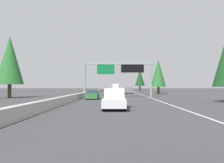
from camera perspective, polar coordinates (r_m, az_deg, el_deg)
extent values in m
plane|color=#38383A|center=(62.89, -4.09, -2.94)|extent=(320.00, 320.00, 0.00)
cube|color=#ADAAA3|center=(82.83, -3.05, -2.17)|extent=(180.00, 0.56, 0.90)
cube|color=silver|center=(72.87, 5.70, -2.67)|extent=(160.00, 0.16, 0.01)
cube|color=silver|center=(72.83, -3.18, -2.68)|extent=(160.00, 0.16, 0.01)
cylinder|color=gray|center=(45.17, -6.48, 0.16)|extent=(0.36, 0.36, 6.03)
cylinder|color=gray|center=(45.23, 9.18, 0.16)|extent=(0.36, 0.36, 6.03)
cube|color=gray|center=(44.97, 1.35, 4.33)|extent=(0.50, 12.32, 0.50)
cube|color=#0C602D|center=(44.77, -1.49, 2.94)|extent=(0.12, 3.20, 1.90)
cube|color=black|center=(44.83, 4.82, 3.06)|extent=(0.16, 4.20, 1.50)
cube|color=silver|center=(21.91, 0.54, -4.87)|extent=(5.60, 2.00, 0.70)
cube|color=silver|center=(22.88, 0.57, -2.70)|extent=(2.24, 1.84, 0.90)
cube|color=#2D3847|center=(22.88, 0.57, -2.48)|extent=(2.02, 1.92, 0.41)
cylinder|color=black|center=(23.79, -1.50, -5.07)|extent=(0.80, 0.28, 0.80)
cylinder|color=black|center=(23.78, 2.66, -5.08)|extent=(0.80, 0.28, 0.80)
cylinder|color=black|center=(20.11, -1.97, -5.81)|extent=(0.80, 0.28, 0.80)
cylinder|color=black|center=(20.09, 2.96, -5.81)|extent=(0.80, 0.28, 0.80)
cube|color=#2D6B38|center=(38.44, -4.61, -3.35)|extent=(4.40, 1.80, 0.76)
cube|color=#2D3847|center=(38.20, -4.64, -2.37)|extent=(2.46, 1.51, 0.56)
cylinder|color=black|center=(39.94, -5.54, -3.56)|extent=(0.64, 0.22, 0.64)
cylinder|color=black|center=(39.79, -3.28, -3.57)|extent=(0.64, 0.22, 0.64)
cylinder|color=black|center=(37.14, -6.04, -3.75)|extent=(0.64, 0.22, 0.64)
cylinder|color=black|center=(36.98, -3.61, -3.76)|extent=(0.64, 0.22, 0.64)
cube|color=slate|center=(66.95, 3.78, -1.99)|extent=(5.00, 1.95, 1.44)
cube|color=#2D3847|center=(64.65, 3.88, -1.80)|extent=(0.08, 1.48, 0.56)
cylinder|color=black|center=(68.63, 3.00, -2.49)|extent=(0.70, 0.24, 0.70)
cylinder|color=black|center=(68.70, 4.43, -2.49)|extent=(0.70, 0.24, 0.70)
cylinder|color=black|center=(65.23, 3.10, -2.56)|extent=(0.70, 0.24, 0.70)
cylinder|color=black|center=(65.31, 4.60, -2.56)|extent=(0.70, 0.24, 0.70)
cube|color=red|center=(88.81, -1.30, -2.05)|extent=(4.40, 1.80, 0.76)
cube|color=#2D3847|center=(88.58, -1.31, -1.62)|extent=(2.46, 1.51, 0.56)
cylinder|color=black|center=(90.25, -1.76, -2.16)|extent=(0.64, 0.22, 0.64)
cylinder|color=black|center=(90.19, -0.76, -2.17)|extent=(0.64, 0.22, 0.64)
cylinder|color=black|center=(87.44, -1.86, -2.20)|extent=(0.64, 0.22, 0.64)
cylinder|color=black|center=(87.37, -0.82, -2.20)|extent=(0.64, 0.22, 0.64)
cube|color=white|center=(100.28, 0.84, -1.27)|extent=(6.12, 2.40, 2.50)
cube|color=red|center=(104.53, 0.85, -1.42)|extent=(2.38, 2.30, 1.90)
cylinder|color=black|center=(104.38, 0.27, -1.94)|extent=(0.90, 0.28, 0.90)
cylinder|color=black|center=(104.37, 1.44, -1.94)|extent=(0.90, 0.28, 0.90)
cylinder|color=black|center=(98.60, 0.23, -2.00)|extent=(0.90, 0.28, 0.90)
cylinder|color=black|center=(98.59, 1.46, -2.00)|extent=(0.90, 0.28, 0.90)
cube|color=white|center=(131.21, 0.88, -1.24)|extent=(11.50, 2.50, 2.90)
cube|color=#2D3847|center=(131.21, 0.88, -1.08)|extent=(11.04, 2.55, 0.84)
cylinder|color=black|center=(135.25, 0.42, -1.72)|extent=(1.00, 0.30, 1.00)
cylinder|color=black|center=(135.25, 1.35, -1.72)|extent=(1.00, 0.30, 1.00)
cylinder|color=black|center=(127.20, 0.38, -1.76)|extent=(1.00, 0.30, 1.00)
cylinder|color=black|center=(127.20, 1.37, -1.76)|extent=(1.00, 0.30, 1.00)
cube|color=#AD931E|center=(46.55, 0.99, -2.95)|extent=(4.40, 1.80, 0.76)
cube|color=#2D3847|center=(46.31, 0.99, -2.14)|extent=(2.46, 1.51, 0.56)
cylinder|color=black|center=(47.97, 0.05, -3.14)|extent=(0.64, 0.22, 0.64)
cylinder|color=black|center=(47.97, 1.94, -3.14)|extent=(0.64, 0.22, 0.64)
cylinder|color=black|center=(45.15, -0.02, -3.27)|extent=(0.64, 0.22, 0.64)
cylinder|color=black|center=(45.15, 1.99, -3.27)|extent=(0.64, 0.22, 0.64)
cylinder|color=#4C3823|center=(62.00, 10.87, -2.10)|extent=(0.56, 0.56, 1.83)
cone|color=#236028|center=(62.06, 10.86, 1.73)|extent=(3.65, 3.65, 6.48)
cylinder|color=#4C3823|center=(82.64, 10.85, -1.65)|extent=(0.62, 0.62, 2.36)
cone|color=#194C1E|center=(82.76, 10.83, 2.07)|extent=(4.73, 4.73, 8.38)
cylinder|color=#4C3823|center=(107.85, 6.57, -1.58)|extent=(0.59, 0.59, 2.14)
cone|color=#143D19|center=(107.92, 6.57, 1.00)|extent=(4.28, 4.28, 7.58)
cylinder|color=#4C3823|center=(45.57, -22.95, -2.08)|extent=(0.62, 0.62, 2.37)
cone|color=#236028|center=(45.78, -22.90, 4.66)|extent=(4.73, 4.73, 8.39)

